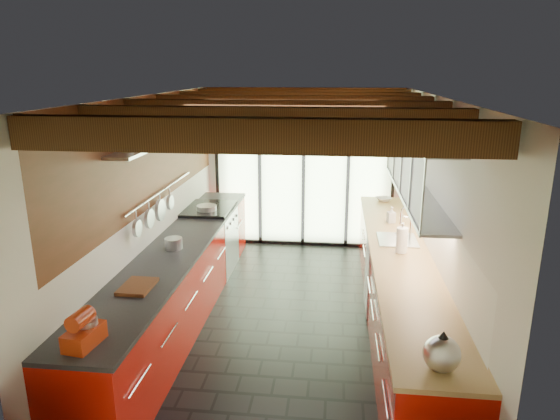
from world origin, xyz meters
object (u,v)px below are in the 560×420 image
object	(u,v)px
kettle	(442,352)
paper_towel	(402,240)
bowl	(384,199)
stand_mixer	(84,331)
soap_bottle	(391,215)

from	to	relation	value
kettle	paper_towel	bearing A→B (deg)	90.00
kettle	bowl	xyz separation A→B (m)	(0.00, 4.50, -0.10)
stand_mixer	kettle	bearing A→B (deg)	-0.52
soap_bottle	bowl	xyz separation A→B (m)	(0.00, 1.13, -0.08)
paper_towel	bowl	size ratio (longest dim) A/B	1.49
paper_towel	soap_bottle	world-z (taller)	paper_towel
paper_towel	bowl	distance (m)	2.27
soap_bottle	paper_towel	bearing A→B (deg)	-90.00
soap_bottle	bowl	world-z (taller)	soap_bottle
paper_towel	kettle	bearing A→B (deg)	-90.00
stand_mixer	kettle	xyz separation A→B (m)	(2.54, -0.02, 0.02)
bowl	kettle	bearing A→B (deg)	-90.00
stand_mixer	bowl	distance (m)	5.15
kettle	stand_mixer	bearing A→B (deg)	179.48
kettle	paper_towel	size ratio (longest dim) A/B	1.02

